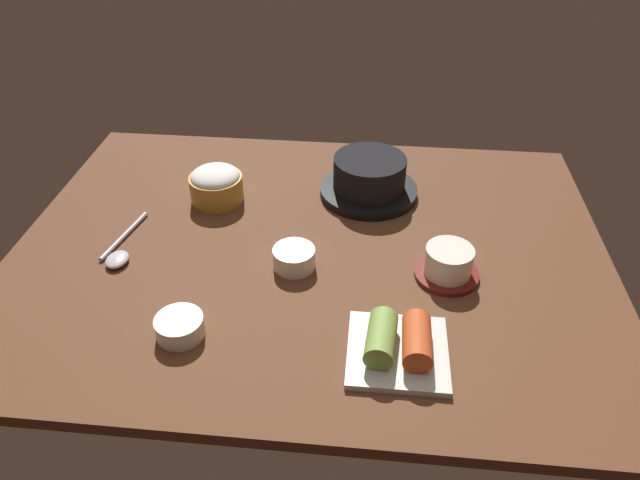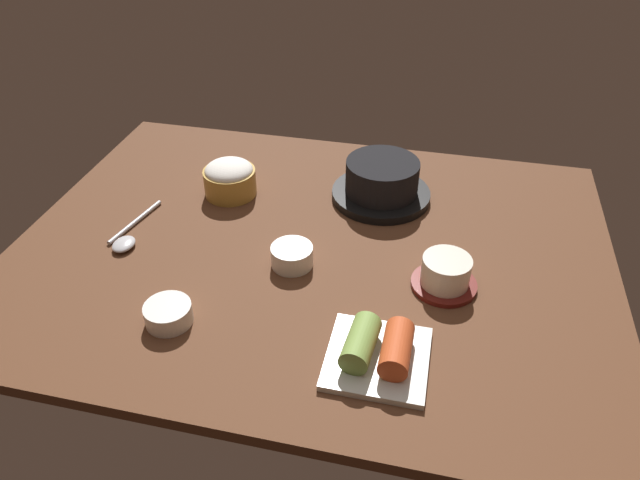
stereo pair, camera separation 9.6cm
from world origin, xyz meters
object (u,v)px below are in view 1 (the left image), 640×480
(stone_pot, at_px, (369,178))
(side_bowl_near, at_px, (180,326))
(spoon, at_px, (119,252))
(tea_cup_with_saucer, at_px, (448,264))
(banchan_cup_center, at_px, (294,257))
(rice_bowl, at_px, (216,184))
(kimchi_plate, at_px, (398,345))

(stone_pot, distance_m, side_bowl_near, 0.47)
(spoon, bearing_deg, tea_cup_with_saucer, 0.03)
(side_bowl_near, bearing_deg, tea_cup_with_saucer, 23.55)
(spoon, bearing_deg, stone_pot, 29.64)
(tea_cup_with_saucer, xyz_separation_m, banchan_cup_center, (-0.24, -0.00, -0.01))
(side_bowl_near, height_order, spoon, side_bowl_near)
(side_bowl_near, bearing_deg, rice_bowl, 95.18)
(stone_pot, distance_m, spoon, 0.47)
(rice_bowl, relative_size, banchan_cup_center, 1.45)
(stone_pot, bearing_deg, side_bowl_near, -122.33)
(banchan_cup_center, distance_m, kimchi_plate, 0.24)
(rice_bowl, relative_size, tea_cup_with_saucer, 0.97)
(stone_pot, distance_m, kimchi_plate, 0.41)
(rice_bowl, bearing_deg, banchan_cup_center, -46.90)
(tea_cup_with_saucer, height_order, banchan_cup_center, tea_cup_with_saucer)
(spoon, bearing_deg, kimchi_plate, -20.78)
(rice_bowl, xyz_separation_m, kimchi_plate, (0.34, -0.36, -0.01))
(kimchi_plate, bearing_deg, tea_cup_with_saucer, 65.83)
(tea_cup_with_saucer, relative_size, side_bowl_near, 1.49)
(side_bowl_near, bearing_deg, banchan_cup_center, 50.06)
(banchan_cup_center, height_order, spoon, banchan_cup_center)
(stone_pot, height_order, rice_bowl, stone_pot)
(stone_pot, bearing_deg, tea_cup_with_saucer, -60.20)
(spoon, bearing_deg, rice_bowl, 56.25)
(tea_cup_with_saucer, distance_m, spoon, 0.54)
(rice_bowl, xyz_separation_m, spoon, (-0.12, -0.18, -0.03))
(kimchi_plate, bearing_deg, rice_bowl, 133.36)
(stone_pot, height_order, side_bowl_near, stone_pot)
(side_bowl_near, xyz_separation_m, spoon, (-0.15, 0.17, -0.01))
(stone_pot, relative_size, rice_bowl, 1.88)
(banchan_cup_center, bearing_deg, side_bowl_near, -129.94)
(kimchi_plate, xyz_separation_m, side_bowl_near, (-0.31, 0.01, -0.00))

